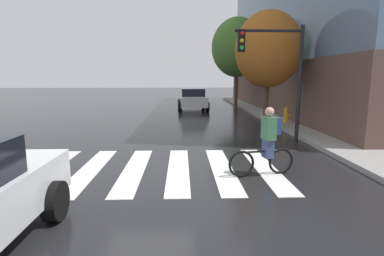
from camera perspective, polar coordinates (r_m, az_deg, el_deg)
ground_plane at (r=8.05m, az=-8.72°, el=-7.79°), size 120.00×120.00×0.00m
crosswalk_stripes at (r=8.02m, az=-6.78°, el=-7.76°), size 6.33×3.96×0.01m
sedan_mid at (r=22.21m, az=0.11°, el=5.60°), size 2.22×4.58×1.57m
cyclist at (r=7.52m, az=14.08°, el=-2.57°), size 1.69×0.42×1.69m
traffic_light_near at (r=11.36m, az=15.99°, el=11.65°), size 2.47×0.28×4.20m
fire_hydrant at (r=15.70m, az=17.45°, el=2.42°), size 0.33×0.22×0.78m
street_tree_near at (r=14.67m, az=14.28°, el=14.26°), size 3.03×3.03×5.39m
street_tree_mid at (r=23.26m, az=8.58°, el=14.90°), size 3.79×3.79×6.73m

